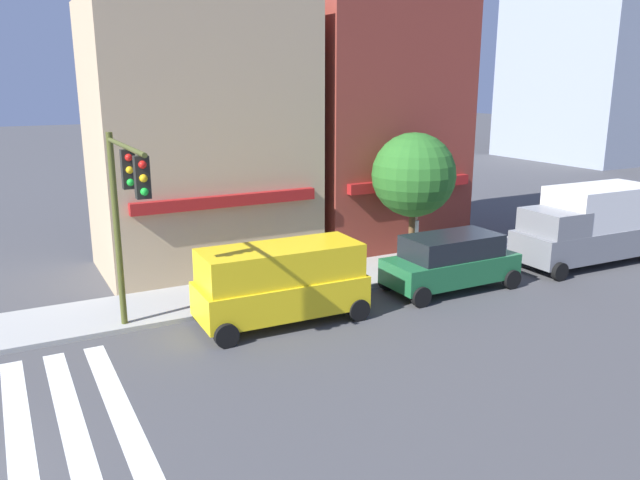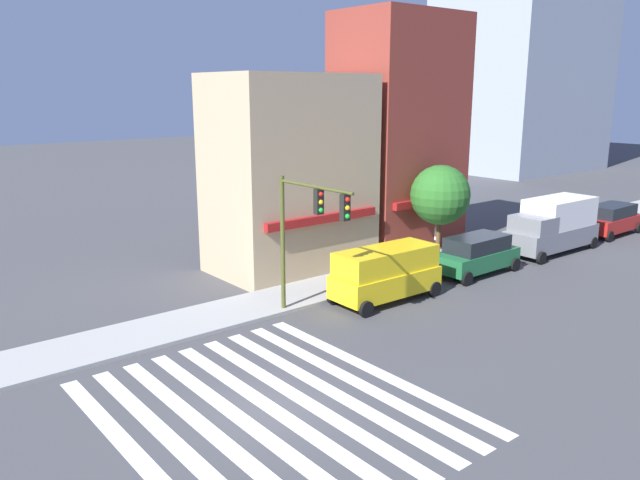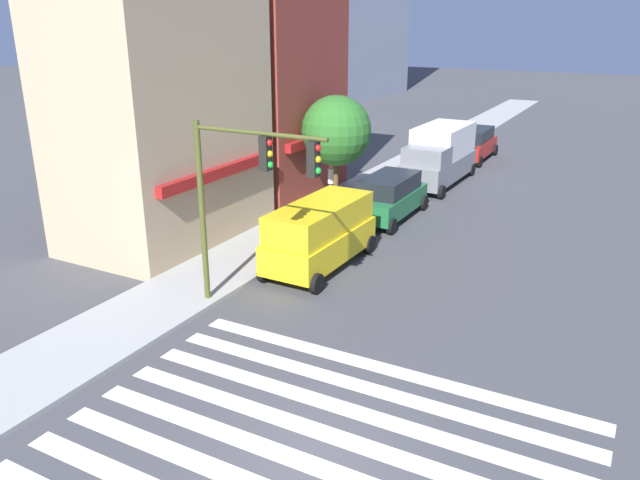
% 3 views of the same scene
% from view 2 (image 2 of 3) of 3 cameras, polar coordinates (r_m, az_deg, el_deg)
% --- Properties ---
extents(ground_plane, '(200.00, 200.00, 0.00)m').
position_cam_2_polar(ground_plane, '(18.77, -4.46, -15.08)').
color(ground_plane, '#424244').
extents(sidewalk_left, '(120.00, 3.00, 0.15)m').
position_cam_2_polar(sidewalk_left, '(24.73, -14.54, -8.01)').
color(sidewalk_left, '#9E9E99').
rests_on(sidewalk_left, ground_plane).
extents(crosswalk_stripes, '(8.60, 10.80, 0.01)m').
position_cam_2_polar(crosswalk_stripes, '(18.77, -4.46, -15.07)').
color(crosswalk_stripes, silver).
rests_on(crosswalk_stripes, ground_plane).
extents(storefront_row, '(14.99, 5.30, 13.16)m').
position_cam_2_polar(storefront_row, '(33.98, 2.90, 8.16)').
color(storefront_row, tan).
rests_on(storefront_row, ground_plane).
extents(traffic_signal, '(0.32, 4.31, 5.68)m').
position_cam_2_polar(traffic_signal, '(23.85, -1.20, 1.77)').
color(traffic_signal, '#474C1E').
rests_on(traffic_signal, ground_plane).
extents(van_yellow, '(5.04, 2.22, 2.34)m').
position_cam_2_polar(van_yellow, '(27.23, 6.04, -2.93)').
color(van_yellow, yellow).
rests_on(van_yellow, ground_plane).
extents(suv_green, '(4.71, 2.12, 1.94)m').
position_cam_2_polar(suv_green, '(32.01, 14.14, -1.24)').
color(suv_green, '#1E6638').
rests_on(suv_green, ground_plane).
extents(box_truck_grey, '(6.25, 2.42, 3.04)m').
position_cam_2_polar(box_truck_grey, '(37.54, 20.54, 1.33)').
color(box_truck_grey, slate).
rests_on(box_truck_grey, ground_plane).
extents(suv_red, '(4.72, 2.12, 1.94)m').
position_cam_2_polar(suv_red, '(43.58, 25.06, 1.76)').
color(suv_red, '#B21E19').
rests_on(suv_red, ground_plane).
extents(pedestrian_white_shirt, '(0.32, 0.32, 1.77)m').
position_cam_2_polar(pedestrian_white_shirt, '(34.66, 10.66, 0.13)').
color(pedestrian_white_shirt, '#23232D').
rests_on(pedestrian_white_shirt, sidewalk_left).
extents(street_tree, '(3.16, 3.16, 5.03)m').
position_cam_2_polar(street_tree, '(33.45, 10.94, 4.05)').
color(street_tree, brown).
rests_on(street_tree, sidewalk_left).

